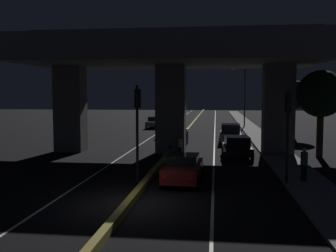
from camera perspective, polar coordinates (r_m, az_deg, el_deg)
name	(u,v)px	position (r m, az deg, el deg)	size (l,w,h in m)	color
ground_plane	(131,204)	(16.55, -5.35, -11.15)	(200.00, 200.00, 0.00)	black
lane_line_left_inner	(163,129)	(51.21, -0.66, -0.47)	(0.12, 126.00, 0.00)	beige
lane_line_right_inner	(215,130)	(50.77, 6.82, -0.55)	(0.12, 126.00, 0.00)	beige
median_divider	(189,128)	(50.87, 3.06, -0.34)	(0.30, 126.00, 0.31)	olive
sidewalk_right	(258,135)	(44.03, 12.88, -1.32)	(2.38, 126.00, 0.14)	#5B5956
elevated_overpass	(171,60)	(30.21, 0.42, 9.50)	(22.23, 10.25, 9.55)	#5B5956
traffic_light_left_of_median	(138,116)	(20.14, -4.44, 1.44)	(0.30, 0.49, 4.97)	black
traffic_light_right_of_median	(287,120)	(20.06, 16.95, 0.86)	(0.30, 0.49, 4.77)	black
street_lamp	(243,92)	(54.73, 10.82, 4.85)	(1.99, 0.32, 8.29)	#2D2D30
car_dark_red_lead	(183,169)	(20.01, 2.22, -6.20)	(2.01, 4.15, 1.48)	#591414
car_black_second	(237,147)	(28.39, 9.98, -2.96)	(2.15, 4.01, 1.54)	black
car_grey_third	(231,133)	(36.97, 9.06, -1.06)	(2.15, 4.40, 1.76)	#515459
car_taxi_yellow_lead_oncoming	(168,130)	(41.80, -0.04, -0.53)	(1.97, 4.33, 1.48)	gold
car_grey_second_oncoming	(154,123)	(53.03, -2.00, 0.50)	(1.94, 4.30, 1.50)	#515459
car_dark_green_third_oncoming	(162,119)	(61.83, -0.84, 1.06)	(1.90, 4.63, 1.42)	black
motorcycle_white_filtering_near	(170,159)	(23.44, 0.29, -4.88)	(0.33, 1.77, 1.49)	black
motorcycle_black_filtering_mid	(180,147)	(28.92, 1.80, -3.10)	(0.32, 1.80, 1.48)	black
motorcycle_blue_filtering_far	(186,138)	(35.21, 2.70, -1.73)	(0.34, 1.87, 1.49)	black
pedestrian_on_sidewalk	(304,164)	(20.99, 19.14, -5.30)	(0.36, 0.36, 1.67)	black
roadside_tree_kerbside_near	(321,94)	(29.86, 21.33, 4.29)	(3.34, 3.34, 6.23)	#38281C
roadside_tree_kerbside_mid	(294,95)	(42.81, 17.83, 4.28)	(2.99, 2.99, 6.00)	#38281C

